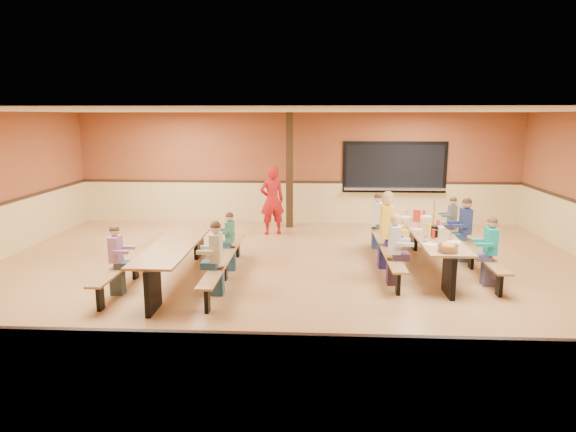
{
  "coord_description": "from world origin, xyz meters",
  "views": [
    {
      "loc": [
        0.46,
        -8.94,
        2.93
      ],
      "look_at": [
        -0.01,
        0.07,
        1.15
      ],
      "focal_mm": 32.0,
      "sensor_mm": 36.0,
      "label": 1
    }
  ],
  "objects": [
    {
      "name": "ground",
      "position": [
        0.0,
        0.0,
        0.0
      ],
      "size": [
        12.0,
        12.0,
        0.0
      ],
      "primitive_type": "plane",
      "color": "#A26C3D",
      "rests_on": "ground"
    },
    {
      "name": "room_envelope",
      "position": [
        0.0,
        0.0,
        0.69
      ],
      "size": [
        12.04,
        10.04,
        3.02
      ],
      "color": "brown",
      "rests_on": "ground"
    },
    {
      "name": "kitchen_pass_through",
      "position": [
        2.6,
        4.96,
        1.49
      ],
      "size": [
        2.78,
        0.28,
        1.38
      ],
      "color": "black",
      "rests_on": "ground"
    },
    {
      "name": "structural_post",
      "position": [
        -0.2,
        4.4,
        1.5
      ],
      "size": [
        0.18,
        0.18,
        3.0
      ],
      "primitive_type": "cube",
      "color": "black",
      "rests_on": "ground"
    },
    {
      "name": "cafeteria_table_main",
      "position": [
        2.68,
        0.82,
        0.53
      ],
      "size": [
        1.91,
        3.7,
        0.74
      ],
      "color": "#98693C",
      "rests_on": "ground"
    },
    {
      "name": "cafeteria_table_second",
      "position": [
        -1.97,
        -0.12,
        0.53
      ],
      "size": [
        1.91,
        3.7,
        0.74
      ],
      "color": "#98693C",
      "rests_on": "ground"
    },
    {
      "name": "seated_child_white_left",
      "position": [
        1.86,
        -0.21,
        0.62
      ],
      "size": [
        0.39,
        0.32,
        1.24
      ],
      "primitive_type": null,
      "color": "silver",
      "rests_on": "ground"
    },
    {
      "name": "seated_adult_yellow",
      "position": [
        1.86,
        0.81,
        0.74
      ],
      "size": [
        0.5,
        0.41,
        1.47
      ],
      "primitive_type": null,
      "color": "yellow",
      "rests_on": "ground"
    },
    {
      "name": "seated_child_grey_left",
      "position": [
        1.86,
        2.31,
        0.61
      ],
      "size": [
        0.37,
        0.31,
        1.22
      ],
      "primitive_type": null,
      "color": "white",
      "rests_on": "ground"
    },
    {
      "name": "seated_child_teal_right",
      "position": [
        3.51,
        -0.17,
        0.6
      ],
      "size": [
        0.36,
        0.3,
        1.2
      ],
      "primitive_type": null,
      "color": "#138F84",
      "rests_on": "ground"
    },
    {
      "name": "seated_child_navy_right",
      "position": [
        3.51,
        1.35,
        0.64
      ],
      "size": [
        0.4,
        0.33,
        1.28
      ],
      "primitive_type": null,
      "color": "navy",
      "rests_on": "ground"
    },
    {
      "name": "seated_child_char_right",
      "position": [
        3.51,
        2.37,
        0.57
      ],
      "size": [
        0.34,
        0.28,
        1.14
      ],
      "primitive_type": null,
      "color": "#52575D",
      "rests_on": "ground"
    },
    {
      "name": "seated_child_purple_sec",
      "position": [
        -2.79,
        -0.96,
        0.58
      ],
      "size": [
        0.34,
        0.28,
        1.16
      ],
      "primitive_type": null,
      "color": "#9F6893",
      "rests_on": "ground"
    },
    {
      "name": "seated_child_green_sec",
      "position": [
        -1.14,
        0.48,
        0.56
      ],
      "size": [
        0.32,
        0.26,
        1.11
      ],
      "primitive_type": null,
      "color": "#2D7050",
      "rests_on": "ground"
    },
    {
      "name": "seated_child_tan_sec",
      "position": [
        -1.14,
        -0.9,
        0.61
      ],
      "size": [
        0.37,
        0.31,
        1.22
      ],
      "primitive_type": null,
      "color": "#B4B192",
      "rests_on": "ground"
    },
    {
      "name": "standing_woman",
      "position": [
        -0.59,
        3.56,
        0.85
      ],
      "size": [
        0.72,
        0.59,
        1.7
      ],
      "primitive_type": "imported",
      "rotation": [
        0.0,
        0.0,
        3.48
      ],
      "color": "#B11415",
      "rests_on": "ground"
    },
    {
      "name": "punch_pitcher",
      "position": [
        2.62,
        1.81,
        0.85
      ],
      "size": [
        0.16,
        0.16,
        0.22
      ],
      "primitive_type": "cylinder",
      "color": "red",
      "rests_on": "cafeteria_table_main"
    },
    {
      "name": "chip_bowl",
      "position": [
        2.64,
        -0.74,
        0.81
      ],
      "size": [
        0.32,
        0.32,
        0.15
      ],
      "primitive_type": null,
      "color": "orange",
      "rests_on": "cafeteria_table_main"
    },
    {
      "name": "napkin_dispenser",
      "position": [
        2.66,
        0.32,
        0.8
      ],
      "size": [
        0.1,
        0.14,
        0.13
      ],
      "primitive_type": "cube",
      "color": "black",
      "rests_on": "cafeteria_table_main"
    },
    {
      "name": "condiment_mustard",
      "position": [
        2.65,
        0.69,
        0.82
      ],
      "size": [
        0.06,
        0.06,
        0.17
      ],
      "primitive_type": "cylinder",
      "color": "yellow",
      "rests_on": "cafeteria_table_main"
    },
    {
      "name": "condiment_ketchup",
      "position": [
        2.6,
        0.18,
        0.82
      ],
      "size": [
        0.06,
        0.06,
        0.17
      ],
      "primitive_type": "cylinder",
      "color": "#B2140F",
      "rests_on": "cafeteria_table_main"
    },
    {
      "name": "table_paddle",
      "position": [
        2.79,
        0.98,
        0.88
      ],
      "size": [
        0.16,
        0.16,
        0.56
      ],
      "color": "black",
      "rests_on": "cafeteria_table_main"
    },
    {
      "name": "place_settings",
      "position": [
        2.68,
        0.82,
        0.8
      ],
      "size": [
        0.65,
        3.3,
        0.11
      ],
      "primitive_type": null,
      "color": "beige",
      "rests_on": "cafeteria_table_main"
    }
  ]
}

